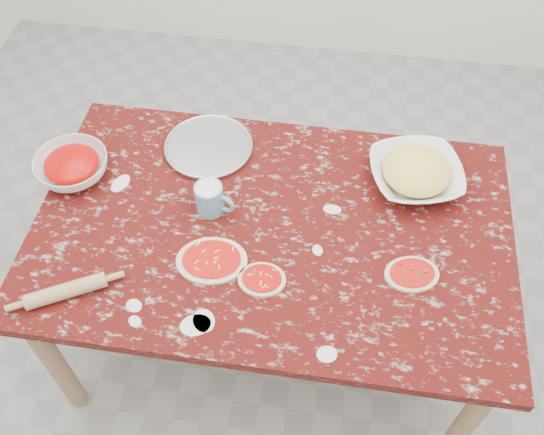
{
  "coord_description": "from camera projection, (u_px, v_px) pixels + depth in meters",
  "views": [
    {
      "loc": [
        0.18,
        -1.19,
        2.36
      ],
      "look_at": [
        0.0,
        0.0,
        0.8
      ],
      "focal_mm": 39.58,
      "sensor_mm": 36.0,
      "label": 1
    }
  ],
  "objects": [
    {
      "name": "cheese_bowl",
      "position": [
        415.0,
        175.0,
        2.09
      ],
      "size": [
        0.39,
        0.39,
        0.08
      ],
      "primitive_type": "imported",
      "rotation": [
        0.0,
        0.0,
        0.26
      ],
      "color": "white",
      "rests_on": "worktable"
    },
    {
      "name": "pizza_right",
      "position": [
        412.0,
        274.0,
        1.88
      ],
      "size": [
        0.2,
        0.17,
        0.02
      ],
      "color": "beige",
      "rests_on": "worktable"
    },
    {
      "name": "sauce_bowl",
      "position": [
        73.0,
        167.0,
        2.11
      ],
      "size": [
        0.31,
        0.31,
        0.08
      ],
      "primitive_type": "imported",
      "rotation": [
        0.0,
        0.0,
        0.23
      ],
      "color": "white",
      "rests_on": "worktable"
    },
    {
      "name": "worktable",
      "position": [
        272.0,
        241.0,
        2.07
      ],
      "size": [
        1.6,
        1.0,
        0.75
      ],
      "color": "#3F0C0A",
      "rests_on": "ground"
    },
    {
      "name": "pizza_tray",
      "position": [
        209.0,
        147.0,
        2.22
      ],
      "size": [
        0.34,
        0.34,
        0.01
      ],
      "primitive_type": "cylinder",
      "rotation": [
        0.0,
        0.0,
        0.06
      ],
      "color": "#B2B2B7",
      "rests_on": "worktable"
    },
    {
      "name": "ground",
      "position": [
        272.0,
        330.0,
        2.6
      ],
      "size": [
        4.0,
        4.0,
        0.0
      ],
      "primitive_type": "plane",
      "color": "gray"
    },
    {
      "name": "flour_mug",
      "position": [
        211.0,
        198.0,
        2.0
      ],
      "size": [
        0.14,
        0.1,
        0.11
      ],
      "color": "#6399BB",
      "rests_on": "worktable"
    },
    {
      "name": "pizza_mid",
      "position": [
        262.0,
        279.0,
        1.87
      ],
      "size": [
        0.16,
        0.14,
        0.02
      ],
      "color": "beige",
      "rests_on": "worktable"
    },
    {
      "name": "pizza_left",
      "position": [
        212.0,
        260.0,
        1.91
      ],
      "size": [
        0.25,
        0.21,
        0.02
      ],
      "color": "beige",
      "rests_on": "worktable"
    },
    {
      "name": "rolling_pin",
      "position": [
        66.0,
        291.0,
        1.83
      ],
      "size": [
        0.24,
        0.16,
        0.05
      ],
      "primitive_type": "cylinder",
      "rotation": [
        0.0,
        1.57,
        0.51
      ],
      "color": "tan",
      "rests_on": "worktable"
    }
  ]
}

